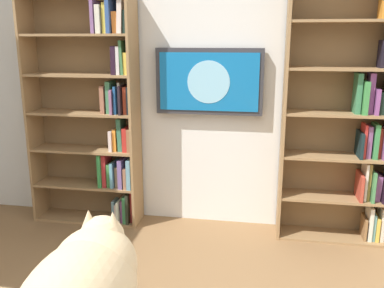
% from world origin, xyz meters
% --- Properties ---
extents(wall_back, '(4.52, 0.06, 2.70)m').
position_xyz_m(wall_back, '(0.00, -2.23, 1.35)').
color(wall_back, silver).
rests_on(wall_back, ground).
extents(bookshelf_left, '(0.87, 0.28, 2.06)m').
position_xyz_m(bookshelf_left, '(-1.16, -2.06, 1.03)').
color(bookshelf_left, '#937047').
rests_on(bookshelf_left, ground).
extents(bookshelf_right, '(0.95, 0.28, 1.95)m').
position_xyz_m(bookshelf_right, '(0.93, -2.06, 0.96)').
color(bookshelf_right, '#937047').
rests_on(bookshelf_right, ground).
extents(wall_mounted_tv, '(0.88, 0.07, 0.54)m').
position_xyz_m(wall_mounted_tv, '(-0.02, -2.15, 1.25)').
color(wall_mounted_tv, '#333338').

